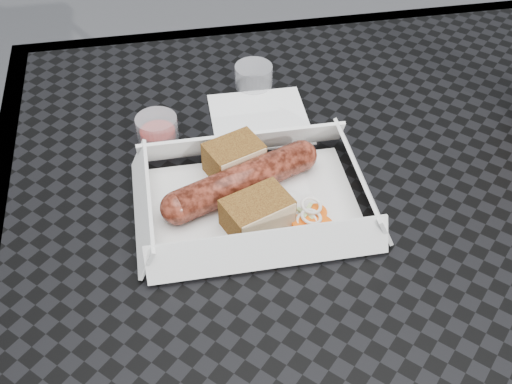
% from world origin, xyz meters
% --- Properties ---
extents(patio_table, '(0.80, 0.80, 0.74)m').
position_xyz_m(patio_table, '(0.00, 0.00, 0.67)').
color(patio_table, black).
rests_on(patio_table, ground).
extents(food_tray, '(0.22, 0.15, 0.00)m').
position_xyz_m(food_tray, '(-0.11, 0.01, 0.75)').
color(food_tray, white).
rests_on(food_tray, patio_table).
extents(bratwurst, '(0.18, 0.09, 0.04)m').
position_xyz_m(bratwurst, '(-0.12, 0.03, 0.77)').
color(bratwurst, maroon).
rests_on(bratwurst, food_tray).
extents(bread_near, '(0.07, 0.06, 0.04)m').
position_xyz_m(bread_near, '(-0.12, 0.07, 0.77)').
color(bread_near, brown).
rests_on(bread_near, food_tray).
extents(bread_far, '(0.08, 0.07, 0.03)m').
position_xyz_m(bread_far, '(-0.11, -0.02, 0.77)').
color(bread_far, brown).
rests_on(bread_far, food_tray).
extents(veg_garnish, '(0.03, 0.03, 0.00)m').
position_xyz_m(veg_garnish, '(-0.06, -0.02, 0.75)').
color(veg_garnish, '#FC5C0A').
rests_on(veg_garnish, food_tray).
extents(napkin, '(0.12, 0.12, 0.00)m').
position_xyz_m(napkin, '(-0.08, 0.16, 0.75)').
color(napkin, white).
rests_on(napkin, patio_table).
extents(condiment_cup_sauce, '(0.05, 0.05, 0.03)m').
position_xyz_m(condiment_cup_sauce, '(-0.20, 0.15, 0.76)').
color(condiment_cup_sauce, '#99130B').
rests_on(condiment_cup_sauce, patio_table).
extents(condiment_cup_empty, '(0.05, 0.05, 0.03)m').
position_xyz_m(condiment_cup_empty, '(-0.07, 0.24, 0.76)').
color(condiment_cup_empty, silver).
rests_on(condiment_cup_empty, patio_table).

